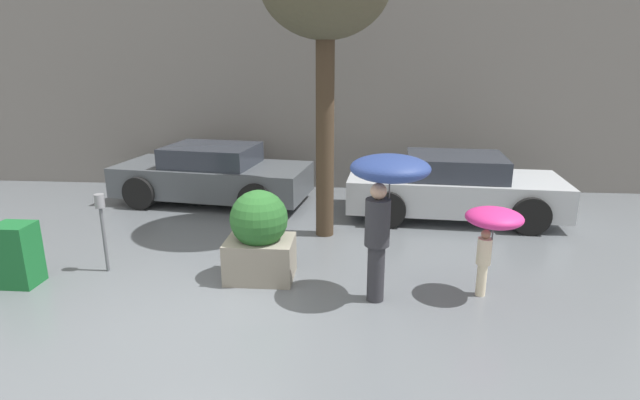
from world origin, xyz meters
TOP-DOWN VIEW (x-y plane):
  - ground_plane at (0.00, 0.00)m, footprint 40.00×40.00m
  - building_facade at (0.00, 6.50)m, footprint 18.00×0.30m
  - planter_box at (0.50, 1.06)m, footprint 0.96×0.82m
  - person_adult at (2.25, 0.55)m, footprint 1.00×1.00m
  - person_child at (3.64, 0.73)m, footprint 0.73×0.73m
  - parked_car_near at (-1.31, 4.92)m, footprint 4.35×2.39m
  - parked_car_far at (3.78, 4.26)m, footprint 4.25×2.19m
  - parking_meter at (-1.85, 1.12)m, footprint 0.14×0.14m
  - newspaper_box at (-2.84, 0.57)m, footprint 0.50×0.44m

SIDE VIEW (x-z plane):
  - ground_plane at x=0.00m, z-range 0.00..0.00m
  - newspaper_box at x=-2.84m, z-range 0.00..0.90m
  - parked_car_far at x=3.78m, z-range -0.03..1.23m
  - parked_car_near at x=-1.31m, z-range -0.03..1.23m
  - planter_box at x=0.50m, z-range -0.01..1.31m
  - parking_meter at x=-1.85m, z-range 0.27..1.47m
  - person_child at x=3.64m, z-range 0.41..1.65m
  - person_adult at x=2.25m, z-range 0.57..2.52m
  - building_facade at x=0.00m, z-range 0.00..6.00m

